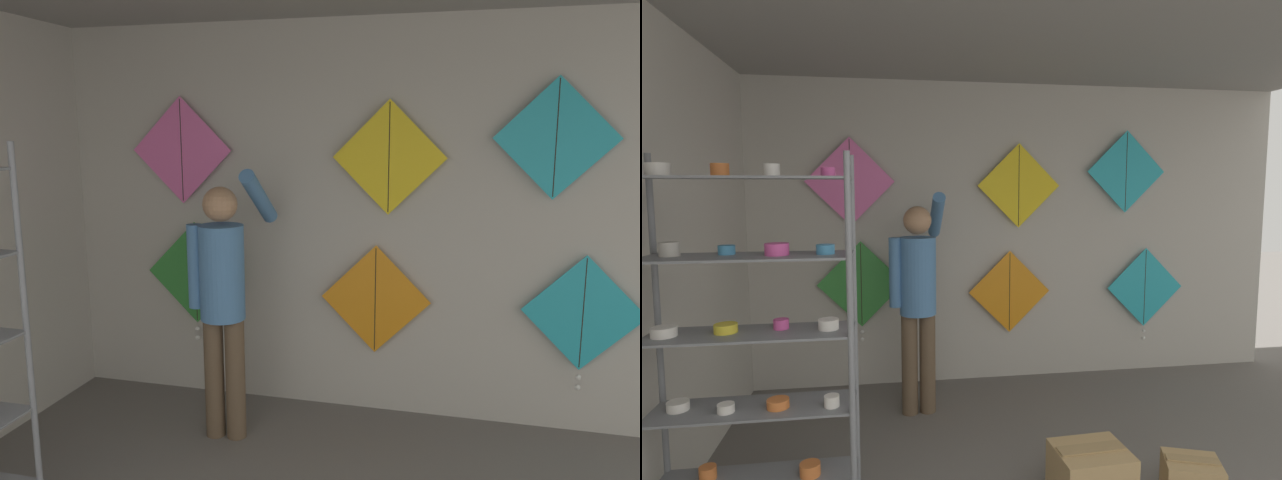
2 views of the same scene
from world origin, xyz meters
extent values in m
cube|color=#BCB7AD|center=(0.00, 3.80, 1.40)|extent=(5.46, 0.06, 2.80)
cube|color=gray|center=(0.00, 1.88, 2.82)|extent=(5.46, 4.57, 0.04)
cylinder|color=slate|center=(-1.29, 1.51, 1.00)|extent=(0.03, 0.03, 2.00)
cylinder|color=slate|center=(-2.26, 1.81, 1.00)|extent=(0.03, 0.03, 2.00)
cylinder|color=slate|center=(-1.29, 1.81, 1.00)|extent=(0.03, 0.03, 2.00)
cube|color=slate|center=(-1.77, 1.66, 0.37)|extent=(0.97, 0.30, 0.01)
cube|color=slate|center=(-1.77, 1.66, 0.75)|extent=(0.97, 0.30, 0.01)
cube|color=slate|center=(-1.77, 1.66, 1.13)|extent=(0.97, 0.30, 0.01)
cube|color=slate|center=(-1.77, 1.66, 1.50)|extent=(0.97, 0.30, 0.01)
cube|color=slate|center=(-1.77, 1.66, 1.88)|extent=(0.97, 0.30, 0.01)
cylinder|color=orange|center=(-2.02, 1.70, 0.41)|extent=(0.08, 0.08, 0.06)
cylinder|color=orange|center=(-1.52, 1.65, 0.41)|extent=(0.10, 0.10, 0.06)
cylinder|color=white|center=(-2.13, 1.68, 0.78)|extent=(0.10, 0.10, 0.04)
cylinder|color=white|center=(-1.90, 1.62, 0.78)|extent=(0.08, 0.08, 0.04)
cylinder|color=orange|center=(-1.66, 1.63, 0.78)|extent=(0.11, 0.11, 0.04)
cylinder|color=white|center=(-1.40, 1.61, 0.78)|extent=(0.07, 0.07, 0.06)
cylinder|color=white|center=(-2.17, 1.65, 1.16)|extent=(0.11, 0.11, 0.05)
cylinder|color=yellow|center=(-1.90, 1.68, 1.15)|extent=(0.11, 0.11, 0.04)
cylinder|color=#D84C99|center=(-1.64, 1.70, 1.16)|extent=(0.07, 0.07, 0.05)
cylinder|color=white|center=(-1.41, 1.66, 1.16)|extent=(0.10, 0.10, 0.05)
cylinder|color=#B2ADA3|center=(-2.14, 1.69, 1.54)|extent=(0.09, 0.09, 0.07)
cylinder|color=#3F8CBF|center=(-1.89, 1.72, 1.53)|extent=(0.08, 0.08, 0.04)
cylinder|color=#D84C99|center=(-1.64, 1.66, 1.54)|extent=(0.11, 0.11, 0.06)
cylinder|color=#3F8CBF|center=(-1.42, 1.67, 1.53)|extent=(0.09, 0.09, 0.05)
cylinder|color=white|center=(-2.16, 1.67, 1.92)|extent=(0.11, 0.11, 0.06)
cylinder|color=orange|center=(-1.90, 1.71, 1.92)|extent=(0.08, 0.08, 0.06)
cylinder|color=white|center=(-1.66, 1.69, 1.92)|extent=(0.08, 0.08, 0.06)
cylinder|color=#D84C99|center=(-1.40, 1.72, 1.91)|extent=(0.07, 0.07, 0.05)
cylinder|color=brown|center=(-0.95, 3.10, 0.41)|extent=(0.13, 0.13, 0.83)
cylinder|color=brown|center=(-0.80, 3.11, 0.41)|extent=(0.13, 0.13, 0.83)
cylinder|color=#4C7FB7|center=(-0.87, 3.11, 1.14)|extent=(0.29, 0.29, 0.62)
sphere|color=tan|center=(-0.87, 3.11, 1.58)|extent=(0.22, 0.22, 0.22)
cylinder|color=#4C7FB7|center=(-1.05, 3.09, 1.17)|extent=(0.10, 0.10, 0.55)
cylinder|color=#4C7FB7|center=(-0.70, 3.35, 1.60)|extent=(0.10, 0.51, 0.40)
cube|color=tan|center=(0.02, 1.74, 0.17)|extent=(0.43, 0.37, 0.34)
cube|color=#A08052|center=(0.02, 1.74, 0.35)|extent=(0.40, 0.12, 0.01)
cube|color=tan|center=(0.63, 1.69, 0.12)|extent=(0.38, 0.36, 0.25)
cube|color=#A08052|center=(0.63, 1.69, 0.25)|extent=(0.30, 0.18, 0.01)
cube|color=#338C38|center=(-1.35, 3.71, 0.97)|extent=(0.78, 0.01, 0.78)
cylinder|color=black|center=(-1.35, 3.70, 0.97)|extent=(0.01, 0.01, 0.74)
sphere|color=white|center=(-1.35, 3.70, 0.52)|extent=(0.04, 0.04, 0.04)
sphere|color=white|center=(-1.35, 3.70, 0.45)|extent=(0.04, 0.04, 0.04)
cube|color=orange|center=(0.04, 3.71, 0.85)|extent=(0.78, 0.01, 0.78)
cylinder|color=black|center=(0.04, 3.70, 0.85)|extent=(0.01, 0.01, 0.74)
cube|color=#28B2C6|center=(1.42, 3.71, 0.85)|extent=(0.78, 0.01, 0.78)
cylinder|color=black|center=(1.42, 3.70, 0.85)|extent=(0.01, 0.01, 0.74)
sphere|color=white|center=(1.42, 3.70, 0.41)|extent=(0.04, 0.04, 0.04)
sphere|color=white|center=(1.42, 3.70, 0.34)|extent=(0.04, 0.04, 0.04)
cube|color=pink|center=(-1.43, 3.71, 1.89)|extent=(0.78, 0.01, 0.78)
cylinder|color=black|center=(-1.43, 3.70, 1.89)|extent=(0.01, 0.01, 0.74)
cube|color=yellow|center=(0.11, 3.71, 1.86)|extent=(0.78, 0.01, 0.78)
cylinder|color=black|center=(0.11, 3.70, 1.86)|extent=(0.01, 0.01, 0.74)
cube|color=#28B2C6|center=(1.18, 3.71, 1.99)|extent=(0.78, 0.01, 0.78)
cylinder|color=black|center=(1.18, 3.70, 1.99)|extent=(0.01, 0.01, 0.74)
camera|label=1|loc=(0.71, -0.54, 2.06)|focal=35.00mm
camera|label=2|loc=(-1.12, -0.83, 1.83)|focal=28.00mm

